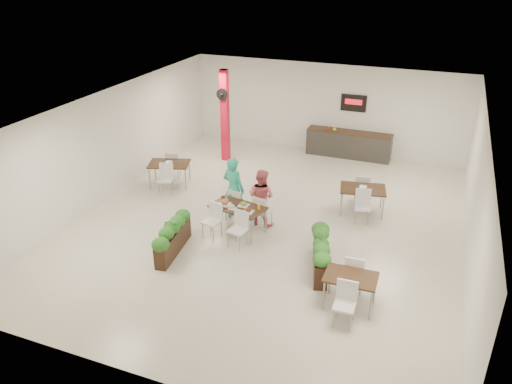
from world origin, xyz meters
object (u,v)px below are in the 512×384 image
planter_left (173,234)px  side_table_c (350,282)px  planter_right (321,250)px  red_column (225,115)px  diner_man (234,189)px  side_table_a (169,167)px  side_table_b (363,192)px  service_counter (349,144)px  main_table (237,210)px  diner_woman (261,197)px

planter_left → side_table_c: 4.48m
planter_right → side_table_c: planter_right is taller
red_column → planter_left: 6.30m
diner_man → side_table_a: bearing=-13.2°
side_table_b → service_counter: bearing=95.3°
main_table → diner_woman: diner_woman is taller
side_table_c → planter_left: bearing=171.8°
diner_man → planter_right: size_ratio=1.00×
red_column → side_table_c: bearing=-48.7°
planter_left → side_table_b: planter_left is taller
planter_right → side_table_c: 1.46m
red_column → side_table_b: bearing=-23.5°
side_table_b → planter_right: bearing=-108.2°
main_table → side_table_a: 3.70m
diner_woman → planter_right: size_ratio=0.88×
planter_right → side_table_a: (-5.61, 2.82, 0.14)m
side_table_b → main_table: bearing=-152.5°
red_column → planter_right: size_ratio=1.78×
planter_left → planter_right: 3.59m
service_counter → side_table_c: size_ratio=1.84×
side_table_a → diner_woman: bearing=-38.0°
planter_right → side_table_b: size_ratio=1.08×
main_table → side_table_c: (3.37, -2.01, -0.02)m
side_table_a → side_table_b: (5.98, 0.35, 0.00)m
main_table → service_counter: bearing=76.1°
planter_left → diner_man: bearing=72.0°
main_table → planter_left: (-1.08, -1.48, -0.14)m
planter_left → planter_right: bearing=9.7°
red_column → main_table: 5.26m
diner_woman → side_table_b: 2.93m
service_counter → diner_man: size_ratio=1.66×
diner_man → side_table_b: 3.62m
side_table_b → side_table_c: (0.53, -4.30, -0.02)m
diner_woman → side_table_b: diner_woman is taller
main_table → side_table_b: 3.64m
diner_woman → side_table_a: 3.79m
diner_man → diner_woman: bearing=-168.2°
diner_man → side_table_c: 4.61m
main_table → diner_man: (-0.39, 0.65, 0.27)m
side_table_b → side_table_c: same height
red_column → diner_woman: (2.82, -3.91, -0.85)m
planter_right → side_table_b: 3.19m
diner_woman → side_table_c: diner_woman is taller
service_counter → planter_left: 8.35m
main_table → diner_woman: bearing=57.8°
main_table → diner_woman: size_ratio=1.16×
planter_left → main_table: bearing=53.9°
diner_man → side_table_b: diner_man is taller
planter_left → side_table_c: (4.45, -0.53, 0.12)m
diner_man → planter_left: size_ratio=1.01×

